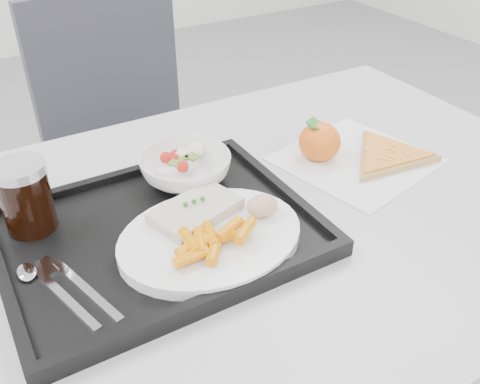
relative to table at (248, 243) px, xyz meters
name	(u,v)px	position (x,y,z in m)	size (l,w,h in m)	color
table	(248,243)	(0.00, 0.00, 0.00)	(1.20, 0.80, 0.75)	#A7A7A9
chair	(129,145)	(0.03, 0.68, -0.15)	(0.47, 0.47, 0.93)	#33333B
tray	(158,234)	(-0.15, 0.01, 0.08)	(0.45, 0.35, 0.03)	black
dinner_plate	(211,238)	(-0.10, -0.06, 0.09)	(0.27, 0.27, 0.02)	white
fish_fillet	(196,210)	(-0.10, -0.01, 0.11)	(0.15, 0.11, 0.02)	beige
bread_roll	(262,206)	(-0.01, -0.06, 0.12)	(0.06, 0.05, 0.03)	tan
salad_bowl	(186,168)	(-0.06, 0.11, 0.11)	(0.15, 0.15, 0.05)	white
cola_glass	(25,196)	(-0.31, 0.11, 0.14)	(0.08, 0.08, 0.11)	black
cutlery	(57,284)	(-0.31, -0.03, 0.08)	(0.10, 0.17, 0.01)	silver
napkin	(356,160)	(0.25, 0.04, 0.07)	(0.30, 0.29, 0.00)	white
tangerine	(320,142)	(0.20, 0.08, 0.10)	(0.08, 0.08, 0.07)	orange
pizza_slice	(388,155)	(0.30, 0.01, 0.08)	(0.28, 0.28, 0.02)	tan
carrot_pile	(210,241)	(-0.11, -0.09, 0.11)	(0.14, 0.08, 0.02)	orange
salad_contents	(183,156)	(-0.05, 0.13, 0.12)	(0.08, 0.07, 0.02)	red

